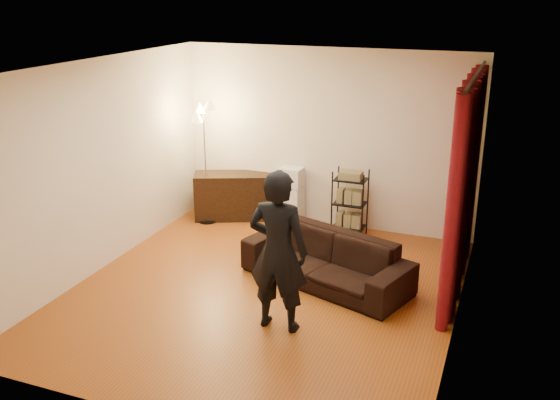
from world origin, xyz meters
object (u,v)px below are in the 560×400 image
at_px(media_cabinet, 235,196).
at_px(storage_boxes, 291,196).
at_px(person, 278,251).
at_px(sofa, 326,260).
at_px(wire_shelf, 350,203).
at_px(floor_lamp, 205,164).

xyz_separation_m(media_cabinet, storage_boxes, (0.91, 0.08, 0.09)).
bearing_deg(storage_boxes, person, -72.21).
bearing_deg(sofa, media_cabinet, 158.84).
relative_size(sofa, storage_boxes, 2.36).
bearing_deg(media_cabinet, storage_boxes, -17.66).
distance_m(person, media_cabinet, 3.50).
relative_size(wire_shelf, floor_lamp, 0.53).
xyz_separation_m(person, floor_lamp, (-2.21, 2.58, 0.05)).
relative_size(storage_boxes, floor_lamp, 0.48).
xyz_separation_m(sofa, floor_lamp, (-2.37, 1.38, 0.63)).
height_order(media_cabinet, wire_shelf, wire_shelf).
bearing_deg(person, storage_boxes, -72.78).
height_order(sofa, wire_shelf, wire_shelf).
relative_size(media_cabinet, floor_lamp, 0.66).
relative_size(media_cabinet, wire_shelf, 1.24).
distance_m(media_cabinet, wire_shelf, 1.91).
bearing_deg(media_cabinet, floor_lamp, -158.23).
bearing_deg(floor_lamp, person, -49.53).
bearing_deg(sofa, wire_shelf, 113.63).
height_order(sofa, floor_lamp, floor_lamp).
distance_m(person, wire_shelf, 2.86).
xyz_separation_m(person, storage_boxes, (-0.96, 3.00, -0.44)).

